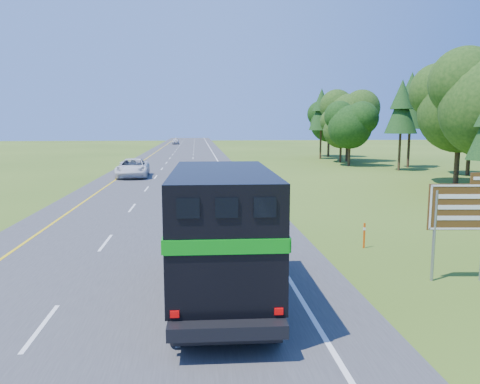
# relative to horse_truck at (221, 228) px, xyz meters

# --- Properties ---
(ground) EXTENTS (300.00, 300.00, 0.00)m
(ground) POSITION_rel_horse_truck_xyz_m (-3.08, -3.94, -2.19)
(ground) COLOR #395617
(ground) RESTS_ON ground
(road) EXTENTS (15.00, 260.00, 0.04)m
(road) POSITION_rel_horse_truck_xyz_m (-3.08, 46.06, -2.17)
(road) COLOR #38383A
(road) RESTS_ON ground
(lane_markings) EXTENTS (11.15, 260.00, 0.01)m
(lane_markings) POSITION_rel_horse_truck_xyz_m (-3.08, 46.06, -2.15)
(lane_markings) COLOR yellow
(lane_markings) RESTS_ON road
(tree_wall_right) EXTENTS (16.00, 100.00, 12.00)m
(tree_wall_right) POSITION_rel_horse_truck_xyz_m (22.92, 26.06, 3.81)
(tree_wall_right) COLOR black
(tree_wall_right) RESTS_ON ground
(horse_truck) EXTENTS (3.07, 9.16, 4.02)m
(horse_truck) POSITION_rel_horse_truck_xyz_m (0.00, 0.00, 0.00)
(horse_truck) COLOR black
(horse_truck) RESTS_ON road
(white_suv) EXTENTS (3.43, 6.86, 1.87)m
(white_suv) POSITION_rel_horse_truck_xyz_m (-7.22, 34.33, -1.22)
(white_suv) COLOR silver
(white_suv) RESTS_ON road
(far_car) EXTENTS (1.90, 4.68, 1.59)m
(far_car) POSITION_rel_horse_truck_xyz_m (-6.30, 114.85, -1.36)
(far_car) COLOR silver
(far_car) RESTS_ON road
(exit_sign) EXTENTS (2.22, 0.27, 3.77)m
(exit_sign) POSITION_rel_horse_truck_xyz_m (8.21, 0.70, 0.26)
(exit_sign) COLOR gray
(exit_sign) RESTS_ON ground
(delineator) EXTENTS (0.09, 0.05, 1.12)m
(delineator) POSITION_rel_horse_truck_xyz_m (6.52, 5.20, -1.59)
(delineator) COLOR #E8490C
(delineator) RESTS_ON ground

